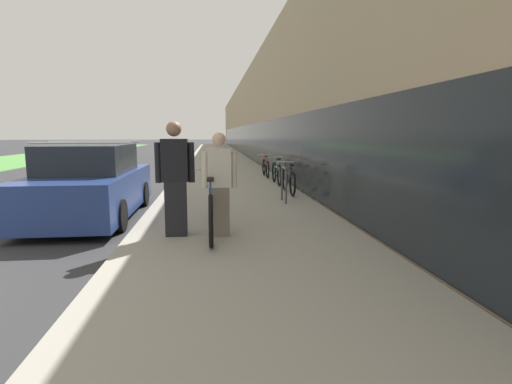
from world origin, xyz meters
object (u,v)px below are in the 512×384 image
(cruiser_bike_nearest, at_px, (289,180))
(parked_sedan_curbside, at_px, (91,185))
(person_bystander, at_px, (175,179))
(cruiser_bike_farthest, at_px, (266,168))
(cruiser_bike_middle, at_px, (277,173))
(person_rider, at_px, (220,185))
(tandem_bicycle, at_px, (211,207))
(bike_rack_hoop, at_px, (284,181))

(cruiser_bike_nearest, relative_size, parked_sedan_curbside, 0.40)
(person_bystander, distance_m, cruiser_bike_nearest, 5.06)
(cruiser_bike_farthest, relative_size, parked_sedan_curbside, 0.38)
(cruiser_bike_farthest, height_order, parked_sedan_curbside, parked_sedan_curbside)
(cruiser_bike_farthest, bearing_deg, cruiser_bike_middle, -88.47)
(cruiser_bike_middle, height_order, cruiser_bike_farthest, cruiser_bike_middle)
(person_bystander, bearing_deg, person_rider, -8.89)
(tandem_bicycle, xyz_separation_m, cruiser_bike_nearest, (2.12, 4.00, -0.05))
(person_bystander, relative_size, cruiser_bike_middle, 1.06)
(bike_rack_hoop, distance_m, parked_sedan_curbside, 4.32)
(person_rider, height_order, cruiser_bike_farthest, person_rider)
(person_bystander, xyz_separation_m, bike_rack_hoop, (2.31, 2.93, -0.41))
(cruiser_bike_nearest, bearing_deg, parked_sedan_curbside, -156.55)
(bike_rack_hoop, bearing_deg, cruiser_bike_nearest, 74.26)
(person_rider, relative_size, person_bystander, 0.90)
(cruiser_bike_nearest, height_order, parked_sedan_curbside, parked_sedan_curbside)
(cruiser_bike_nearest, xyz_separation_m, cruiser_bike_middle, (0.01, 2.03, 0.01))
(cruiser_bike_nearest, distance_m, cruiser_bike_middle, 2.03)
(tandem_bicycle, xyz_separation_m, cruiser_bike_middle, (2.13, 6.04, -0.05))
(parked_sedan_curbside, bearing_deg, person_bystander, -48.90)
(tandem_bicycle, relative_size, cruiser_bike_middle, 1.64)
(cruiser_bike_nearest, distance_m, cruiser_bike_farthest, 4.20)
(cruiser_bike_nearest, xyz_separation_m, parked_sedan_curbside, (-4.63, -2.01, 0.20))
(person_rider, xyz_separation_m, cruiser_bike_middle, (1.98, 6.40, -0.46))
(cruiser_bike_middle, bearing_deg, person_rider, -107.22)
(tandem_bicycle, height_order, bike_rack_hoop, tandem_bicycle)
(cruiser_bike_middle, bearing_deg, person_bystander, -113.11)
(tandem_bicycle, bearing_deg, cruiser_bike_farthest, 75.85)
(tandem_bicycle, distance_m, bike_rack_hoop, 3.21)
(cruiser_bike_middle, bearing_deg, parked_sedan_curbside, -138.93)
(person_bystander, bearing_deg, tandem_bicycle, 24.18)
(person_bystander, relative_size, parked_sedan_curbside, 0.42)
(cruiser_bike_middle, distance_m, cruiser_bike_farthest, 2.17)
(person_bystander, xyz_separation_m, parked_sedan_curbside, (-1.96, 2.24, -0.35))
(person_rider, height_order, person_bystander, person_bystander)
(tandem_bicycle, height_order, parked_sedan_curbside, parked_sedan_curbside)
(tandem_bicycle, relative_size, bike_rack_hoop, 3.35)
(bike_rack_hoop, height_order, cruiser_bike_middle, cruiser_bike_middle)
(tandem_bicycle, height_order, person_bystander, person_bystander)
(person_rider, distance_m, cruiser_bike_middle, 6.71)
(person_bystander, xyz_separation_m, cruiser_bike_nearest, (2.68, 4.25, -0.56))
(bike_rack_hoop, relative_size, parked_sedan_curbside, 0.19)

